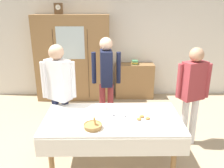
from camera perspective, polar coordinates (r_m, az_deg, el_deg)
ground_plane at (r=3.83m, az=0.04°, el=-16.92°), size 12.00×12.00×0.00m
back_wall at (r=5.81m, az=-0.30°, el=10.23°), size 6.40×0.10×2.70m
dining_table at (r=3.27m, az=0.09°, el=-9.96°), size 1.86×0.98×0.76m
wall_cabinet at (r=5.66m, az=-9.48°, el=6.14°), size 1.73×0.46×2.01m
mantel_clock at (r=5.56m, az=-12.85°, el=17.41°), size 0.18×0.11×0.24m
bookshelf_low at (r=5.83m, az=5.43°, el=0.79°), size 0.93×0.35×0.85m
book_stack at (r=5.70m, az=5.58°, el=5.27°), size 0.18×0.22×0.09m
tea_cup_front_edge at (r=3.49m, az=-1.87°, el=-5.76°), size 0.13×0.13×0.06m
tea_cup_center at (r=3.29m, az=-0.23°, el=-7.32°), size 0.13×0.13×0.06m
tea_cup_near_right at (r=3.27m, az=2.61°, el=-7.56°), size 0.13×0.13×0.06m
bread_basket at (r=3.00m, az=-4.67°, el=-10.06°), size 0.24×0.24×0.16m
pastry_plate at (r=3.22m, az=7.53°, el=-8.46°), size 0.28×0.28×0.05m
spoon_near_right at (r=3.28m, az=-13.06°, el=-8.41°), size 0.12×0.02×0.01m
spoon_front_edge at (r=3.15m, az=0.53°, el=-9.09°), size 0.12×0.02×0.01m
spoon_back_edge at (r=3.58m, az=6.33°, el=-5.55°), size 0.12×0.02×0.01m
person_by_cabinet at (r=3.69m, az=-12.75°, el=-0.74°), size 0.52×0.36×1.68m
person_behind_table_right at (r=4.23m, az=-1.41°, el=2.41°), size 0.52×0.38×1.69m
person_beside_shelf at (r=3.89m, az=18.99°, el=-0.90°), size 0.52×0.33×1.63m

